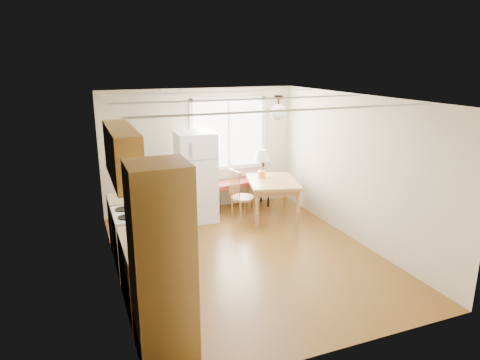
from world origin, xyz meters
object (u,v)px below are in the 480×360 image
dining_table (272,185)px  chair (239,192)px  refrigerator (196,177)px  bench (241,183)px

dining_table → chair: size_ratio=1.38×
refrigerator → bench: bearing=19.1°
refrigerator → dining_table: size_ratio=1.23×
dining_table → chair: 0.71m
dining_table → chair: (-0.71, 0.01, -0.07)m
bench → refrigerator: bearing=-170.4°
refrigerator → bench: size_ratio=1.27×
refrigerator → dining_table: bearing=-14.5°
bench → chair: (-0.34, -0.74, 0.04)m
dining_table → chair: chair is taller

